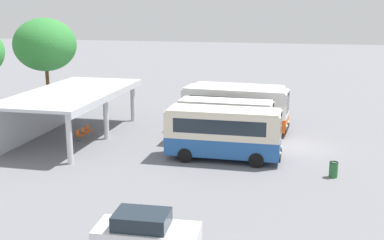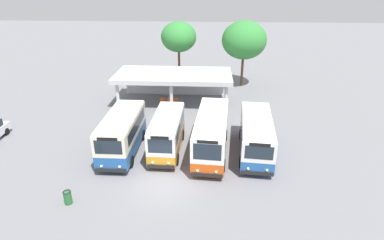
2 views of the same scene
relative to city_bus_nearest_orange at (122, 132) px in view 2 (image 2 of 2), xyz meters
The scene contains 12 objects.
ground_plane 6.10m from the city_bus_nearest_orange, 49.28° to the right, with size 180.00×180.00×0.00m, color slate.
city_bus_nearest_orange is the anchor object (origin of this frame).
city_bus_second_in_row 3.55m from the city_bus_nearest_orange, ahead, with size 2.34×6.64×3.06m.
city_bus_middle_cream 7.06m from the city_bus_nearest_orange, ahead, with size 2.89×8.11×3.32m.
city_bus_fourth_amber 10.59m from the city_bus_nearest_orange, ahead, with size 2.98×7.78×2.97m.
terminal_canopy 12.49m from the city_bus_nearest_orange, 76.77° to the left, with size 12.73×6.14×3.40m.
waiting_chair_end_by_column 10.72m from the city_bus_nearest_orange, 80.90° to the left, with size 0.46×0.46×0.86m.
waiting_chair_second_from_end 10.81m from the city_bus_nearest_orange, 76.97° to the left, with size 0.46×0.46×0.86m.
waiting_chair_middle_seat 10.97m from the city_bus_nearest_orange, 73.14° to the left, with size 0.46×0.46×0.86m.
roadside_tree_behind_canopy 19.84m from the city_bus_nearest_orange, 81.92° to the left, with size 4.57×4.57×7.98m.
roadside_tree_east_of_canopy 21.42m from the city_bus_nearest_orange, 58.44° to the left, with size 5.54×5.54×8.29m.
litter_bin_apron 6.91m from the city_bus_nearest_orange, 105.63° to the right, with size 0.49×0.49×0.90m.
Camera 2 is at (2.96, -17.35, 12.82)m, focal length 29.25 mm.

